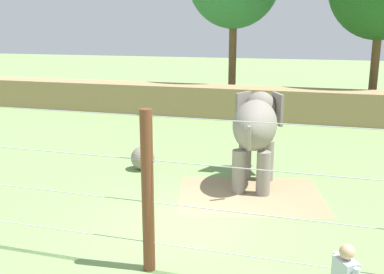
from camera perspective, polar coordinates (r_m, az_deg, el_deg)
The scene contains 6 objects.
ground_plane at distance 11.18m, azimuth -0.50°, elevation -10.83°, with size 120.00×120.00×0.00m, color #759956.
dirt_patch at distance 12.98m, azimuth 7.43°, elevation -7.35°, with size 4.02×3.13×0.01m, color #937F5B.
embankment_wall at distance 23.51m, azimuth 9.05°, elevation 4.19°, with size 36.00×1.80×1.63m, color #997F56.
elephant at distance 13.51m, azimuth 8.11°, elevation 1.27°, with size 1.51×3.60×2.66m.
enrichment_ball at distance 15.13m, azimuth -6.26°, elevation -2.66°, with size 0.80×0.80×0.80m, color gray.
cable_fence at distance 8.59m, azimuth -5.22°, elevation -7.02°, with size 10.76×0.24×3.22m.
Camera 1 is at (2.99, -9.72, 4.65)m, focal length 42.01 mm.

